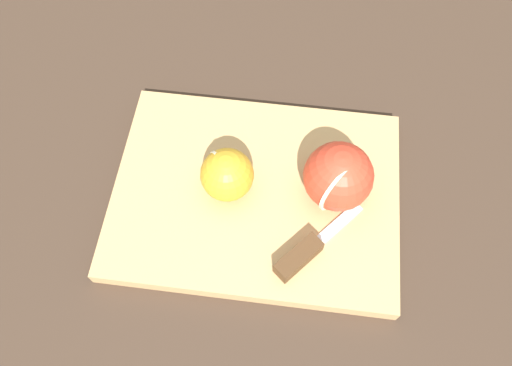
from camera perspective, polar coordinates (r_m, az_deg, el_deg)
The scene contains 5 objects.
ground_plane at distance 0.66m, azimuth 0.00°, elevation -1.69°, with size 4.00×4.00×0.00m, color #38281E.
cutting_board at distance 0.65m, azimuth 0.00°, elevation -1.27°, with size 0.37×0.28×0.02m.
apple_half_left at distance 0.62m, azimuth -3.29°, elevation 1.23°, with size 0.07×0.07×0.07m.
apple_half_right at distance 0.61m, azimuth 9.40°, elevation 0.73°, with size 0.09×0.09×0.09m.
knife at distance 0.60m, azimuth 5.34°, elevation -8.12°, with size 0.10×0.12×0.02m.
Camera 1 is at (0.04, -0.29, 0.59)m, focal length 35.00 mm.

